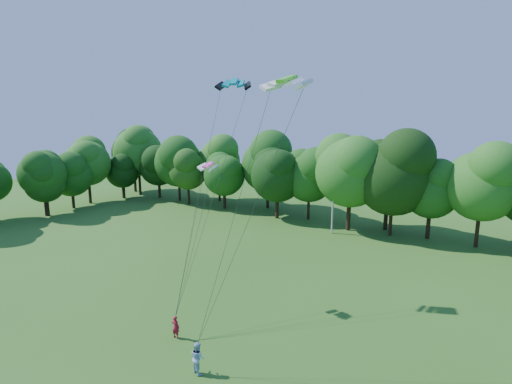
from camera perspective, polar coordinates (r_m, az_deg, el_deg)
The scene contains 10 objects.
ground at distance 25.59m, azimuth -16.77°, elevation -24.41°, with size 160.00×160.00×0.00m, color #2B5918.
utility_pole at distance 49.83m, azimuth 10.93°, elevation -0.94°, with size 1.70×0.43×8.59m.
kite_flyer_left at distance 28.41m, azimuth -11.40°, elevation -18.38°, with size 0.57×0.38×1.56m, color maroon.
kite_flyer_right at distance 24.98m, azimuth -8.33°, elevation -22.35°, with size 0.92×0.72×1.89m, color #A3C2E2.
kite_teal at distance 32.41m, azimuth -3.15°, elevation 15.48°, with size 2.93×2.18×0.65m.
kite_green at distance 22.84m, azimuth 4.41°, elevation 15.80°, with size 2.99×1.62×0.52m.
kite_pink at distance 30.53m, azimuth -6.89°, elevation 3.86°, with size 1.75×1.00×0.41m.
tree_back_west at distance 65.61m, azimuth -9.72°, elevation 3.52°, with size 6.75×6.75×9.81m.
tree_back_center at distance 49.99m, azimuth 19.18°, elevation 3.97°, with size 9.85×9.85×14.33m.
tree_flank_west at distance 64.82m, azimuth -28.00°, elevation 1.76°, with size 6.12×6.12×8.90m.
Camera 1 is at (16.88, -12.40, 14.70)m, focal length 28.00 mm.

